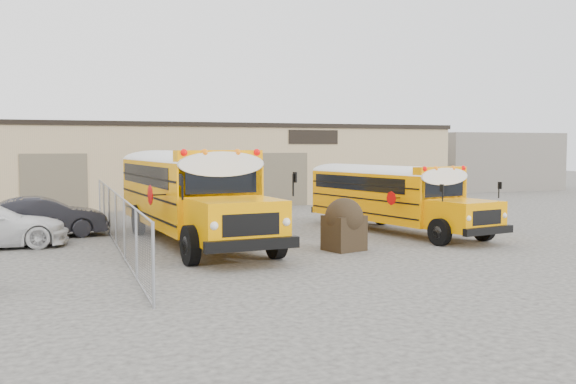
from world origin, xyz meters
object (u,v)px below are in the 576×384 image
object	(u,v)px
tarp_bundle	(344,224)
car_dark	(43,217)
school_bus_right	(314,185)
school_bus_left	(146,179)

from	to	relation	value
tarp_bundle	car_dark	world-z (taller)	tarp_bundle
car_dark	school_bus_right	bearing A→B (deg)	-81.71
tarp_bundle	car_dark	distance (m)	11.25
school_bus_right	car_dark	xyz separation A→B (m)	(-11.80, -2.55, -0.79)
school_bus_left	tarp_bundle	size ratio (longest dim) A/B	6.71
school_bus_right	tarp_bundle	xyz separation A→B (m)	(-2.63, -9.06, -0.67)
school_bus_left	tarp_bundle	world-z (taller)	school_bus_left
tarp_bundle	school_bus_left	bearing A→B (deg)	115.00
school_bus_left	tarp_bundle	distance (m)	11.63
school_bus_left	car_dark	bearing A→B (deg)	-137.02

